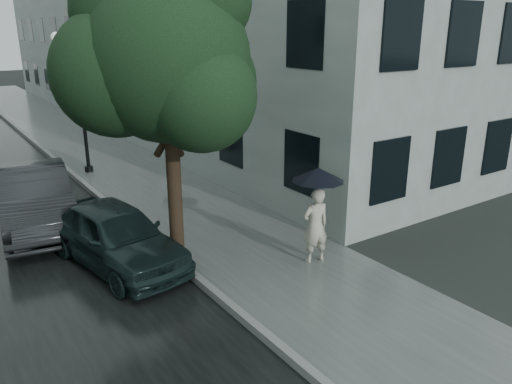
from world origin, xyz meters
TOP-DOWN VIEW (x-y plane):
  - ground at (0.00, 0.00)m, footprint 120.00×120.00m
  - sidewalk at (0.25, 12.00)m, footprint 3.50×60.00m
  - kerb_near at (-1.57, 12.00)m, footprint 0.15×60.00m
  - building_near at (5.47, 19.50)m, footprint 7.02×36.00m
  - pedestrian at (0.92, 1.31)m, footprint 0.65×0.48m
  - umbrella at (0.93, 1.31)m, footprint 1.21×1.21m
  - street_tree at (-1.45, 3.12)m, footprint 4.13×3.75m
  - lamp_post at (-1.09, 11.08)m, footprint 0.84×0.42m
  - car_near at (-2.58, 3.53)m, footprint 2.20×4.09m
  - car_far at (-3.50, 6.69)m, footprint 2.14×4.75m

SIDE VIEW (x-z plane):
  - ground at x=0.00m, z-range 0.00..0.00m
  - sidewalk at x=0.25m, z-range 0.00..0.01m
  - kerb_near at x=-1.57m, z-range 0.00..0.15m
  - car_near at x=-2.58m, z-range 0.01..1.33m
  - car_far at x=-3.50m, z-range 0.01..1.52m
  - pedestrian at x=0.92m, z-range 0.01..1.63m
  - umbrella at x=0.93m, z-range 1.34..2.52m
  - lamp_post at x=-1.09m, z-range 0.35..4.98m
  - street_tree at x=-1.45m, z-range 1.10..7.32m
  - building_near at x=5.47m, z-range 0.00..9.00m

